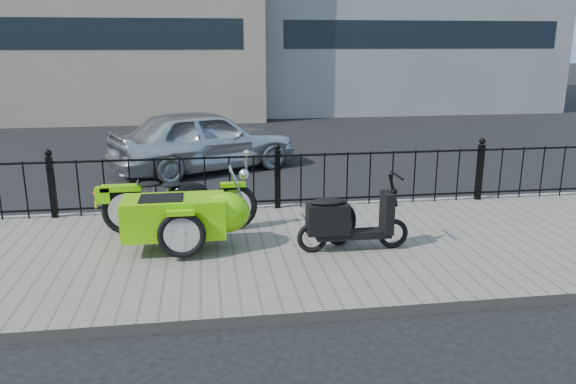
{
  "coord_description": "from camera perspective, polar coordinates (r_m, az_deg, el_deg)",
  "views": [
    {
      "loc": [
        -1.13,
        -7.49,
        2.78
      ],
      "look_at": [
        -0.03,
        -0.1,
        0.76
      ],
      "focal_mm": 35.0,
      "sensor_mm": 36.0,
      "label": 1
    }
  ],
  "objects": [
    {
      "name": "iron_fence",
      "position": [
        9.13,
        -1.08,
        1.21
      ],
      "size": [
        14.11,
        0.11,
        1.08
      ],
      "color": "black",
      "rests_on": "sidewalk"
    },
    {
      "name": "curb",
      "position": [
        9.4,
        -1.17,
        -1.71
      ],
      "size": [
        30.0,
        0.1,
        0.12
      ],
      "primitive_type": "cube",
      "color": "gray",
      "rests_on": "ground"
    },
    {
      "name": "ground",
      "position": [
        8.07,
        0.14,
        -5.04
      ],
      "size": [
        120.0,
        120.0,
        0.0
      ],
      "primitive_type": "plane",
      "color": "black",
      "rests_on": "ground"
    },
    {
      "name": "spare_tire",
      "position": [
        7.55,
        5.38,
        -3.27
      ],
      "size": [
        0.53,
        0.38,
        0.57
      ],
      "primitive_type": "torus",
      "rotation": [
        1.57,
        0.0,
        0.57
      ],
      "color": "black",
      "rests_on": "sidewalk"
    },
    {
      "name": "sidewalk",
      "position": [
        7.59,
        0.71,
        -5.91
      ],
      "size": [
        30.0,
        3.8,
        0.12
      ],
      "primitive_type": "cube",
      "color": "#6D645C",
      "rests_on": "ground"
    },
    {
      "name": "sedan_car",
      "position": [
        12.44,
        -8.52,
        5.27
      ],
      "size": [
        4.36,
        3.17,
        1.38
      ],
      "primitive_type": "imported",
      "rotation": [
        0.0,
        0.0,
        2.0
      ],
      "color": "silver",
      "rests_on": "ground"
    },
    {
      "name": "scooter",
      "position": [
        7.32,
        5.9,
        -3.03
      ],
      "size": [
        1.49,
        0.43,
        1.01
      ],
      "color": "black",
      "rests_on": "sidewalk"
    },
    {
      "name": "motorcycle_sidecar",
      "position": [
        7.51,
        -10.07,
        -2.05
      ],
      "size": [
        2.28,
        1.48,
        0.98
      ],
      "color": "black",
      "rests_on": "sidewalk"
    }
  ]
}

